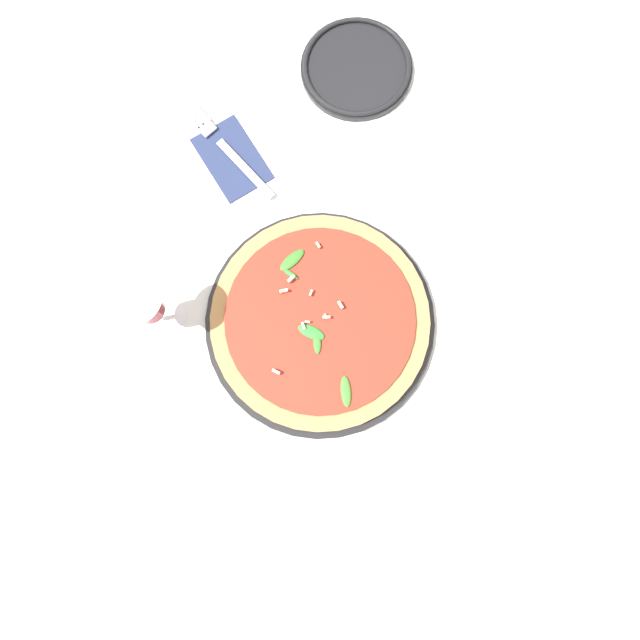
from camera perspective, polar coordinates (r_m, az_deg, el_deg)
The scene contains 6 objects.
ground_plane at distance 0.94m, azimuth 0.47°, elevation 1.41°, with size 6.00×6.00×0.00m, color white.
pizza_arugula_main at distance 0.92m, azimuth -0.00°, elevation -0.15°, with size 0.34×0.34×0.05m.
wine_glass at distance 0.86m, azimuth -15.81°, elevation 1.36°, with size 0.08×0.08×0.16m.
napkin at distance 1.02m, azimuth -7.92°, elevation 14.52°, with size 0.13×0.08×0.01m.
fork at distance 1.02m, azimuth -8.24°, elevation 14.91°, with size 0.20×0.05×0.00m.
side_plate_white at distance 1.08m, azimuth 3.37°, elevation 22.04°, with size 0.18×0.18×0.02m.
Camera 1 is at (-0.16, 0.11, 0.92)m, focal length 35.00 mm.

